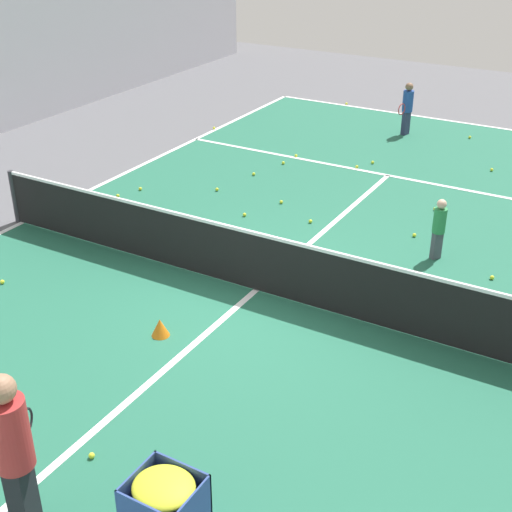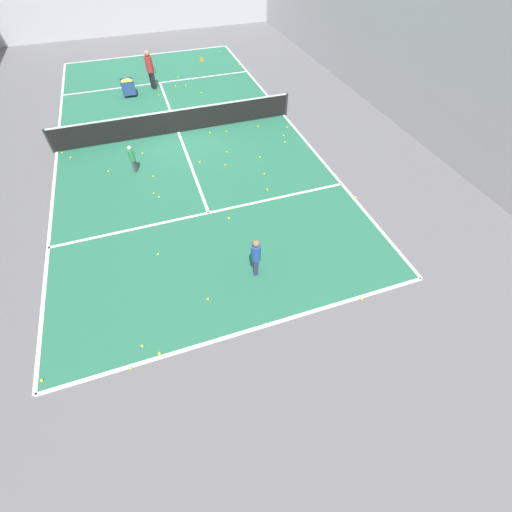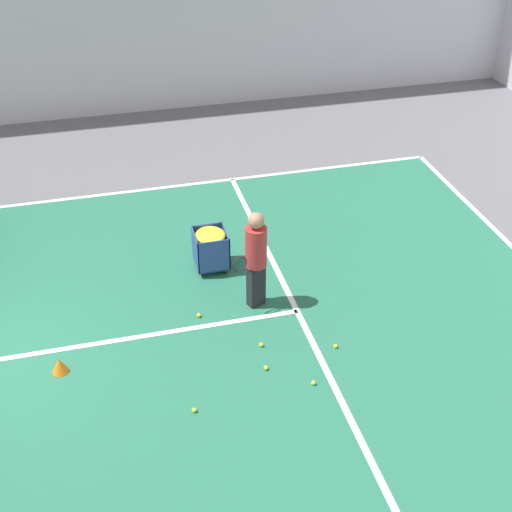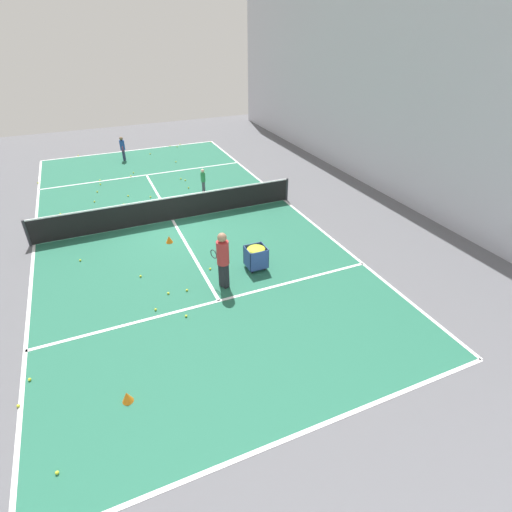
{
  "view_description": "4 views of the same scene",
  "coord_description": "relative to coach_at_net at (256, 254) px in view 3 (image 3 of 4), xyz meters",
  "views": [
    {
      "loc": [
        -4.7,
        8.13,
        5.45
      ],
      "look_at": [
        0.0,
        0.0,
        0.59
      ],
      "focal_mm": 50.0,
      "sensor_mm": 36.0,
      "label": 1
    },
    {
      "loc": [
        -1.29,
        -14.31,
        7.48
      ],
      "look_at": [
        0.67,
        -8.56,
        0.71
      ],
      "focal_mm": 24.0,
      "sensor_mm": 36.0,
      "label": 2
    },
    {
      "loc": [
        9.02,
        2.59,
        7.48
      ],
      "look_at": [
        -0.38,
        5.01,
        0.99
      ],
      "focal_mm": 50.0,
      "sensor_mm": 36.0,
      "label": 3
    },
    {
      "loc": [
        2.63,
        14.31,
        6.98
      ],
      "look_at": [
        -1.64,
        4.49,
        0.46
      ],
      "focal_mm": 28.0,
      "sensor_mm": 36.0,
      "label": 4
    }
  ],
  "objects": [
    {
      "name": "ball_cart",
      "position": [
        -1.26,
        -0.52,
        -0.47
      ],
      "size": [
        0.63,
        0.59,
        0.78
      ],
      "color": "#2D478C",
      "rests_on": "ground"
    },
    {
      "name": "tennis_ball_29",
      "position": [
        1.1,
        -0.19,
        -0.99
      ],
      "size": [
        0.07,
        0.07,
        0.07
      ],
      "primitive_type": "sphere",
      "color": "yellow",
      "rests_on": "ground"
    },
    {
      "name": "coach_at_net",
      "position": [
        0.0,
        0.0,
        0.0
      ],
      "size": [
        0.47,
        0.69,
        1.79
      ],
      "rotation": [
        0.0,
        0.0,
        -1.2
      ],
      "color": "black",
      "rests_on": "ground"
    },
    {
      "name": "tennis_ball_1",
      "position": [
        0.11,
        -1.01,
        -0.99
      ],
      "size": [
        0.07,
        0.07,
        0.07
      ],
      "primitive_type": "sphere",
      "color": "yellow",
      "rests_on": "ground"
    },
    {
      "name": "tennis_ball_24",
      "position": [
        1.63,
        -0.26,
        -0.99
      ],
      "size": [
        0.07,
        0.07,
        0.07
      ],
      "primitive_type": "sphere",
      "color": "yellow",
      "rests_on": "ground"
    },
    {
      "name": "tennis_ball_34",
      "position": [
        2.12,
        0.34,
        -0.99
      ],
      "size": [
        0.07,
        0.07,
        0.07
      ],
      "primitive_type": "sphere",
      "color": "yellow",
      "rests_on": "ground"
    },
    {
      "name": "training_cone_0",
      "position": [
        0.9,
        -3.29,
        -0.9
      ],
      "size": [
        0.25,
        0.25,
        0.26
      ],
      "primitive_type": "cone",
      "color": "orange",
      "rests_on": "ground"
    },
    {
      "name": "tennis_ball_0",
      "position": [
        2.22,
        -1.48,
        -0.99
      ],
      "size": [
        0.07,
        0.07,
        0.07
      ],
      "primitive_type": "sphere",
      "color": "yellow",
      "rests_on": "ground"
    },
    {
      "name": "tennis_ball_6",
      "position": [
        1.42,
        0.94,
        -0.99
      ],
      "size": [
        0.07,
        0.07,
        0.07
      ],
      "primitive_type": "sphere",
      "color": "yellow",
      "rests_on": "ground"
    },
    {
      "name": "line_service_far",
      "position": [
        0.38,
        0.63,
        -1.02
      ],
      "size": [
        9.89,
        0.1,
        0.0
      ],
      "primitive_type": "cube",
      "color": "white",
      "rests_on": "ground"
    }
  ]
}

